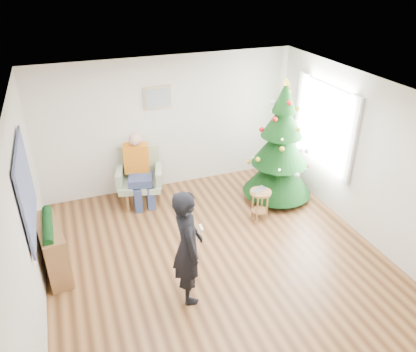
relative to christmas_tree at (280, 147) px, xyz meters
name	(u,v)px	position (x,y,z in m)	size (l,w,h in m)	color
floor	(215,256)	(-1.77, -1.27, -1.06)	(5.00, 5.00, 0.00)	brown
ceiling	(217,94)	(-1.77, -1.27, 1.54)	(5.00, 5.00, 0.00)	white
wall_back	(169,124)	(-1.77, 1.23, 0.24)	(5.00, 5.00, 0.00)	silver
wall_front	(317,310)	(-1.77, -3.77, 0.24)	(5.00, 5.00, 0.00)	silver
wall_left	(26,218)	(-4.27, -1.27, 0.24)	(5.00, 5.00, 0.00)	silver
wall_right	(361,157)	(0.73, -1.27, 0.24)	(5.00, 5.00, 0.00)	silver
window_panel	(325,124)	(0.70, -0.27, 0.44)	(0.04, 1.30, 1.40)	white
curtains	(323,125)	(0.67, -0.27, 0.44)	(0.05, 1.75, 1.50)	white
christmas_tree	(280,147)	(0.00, 0.00, 0.00)	(1.30, 1.30, 2.35)	#3F2816
stool	(260,205)	(-0.66, -0.57, -0.77)	(0.37, 0.37, 0.56)	brown
laptop	(261,191)	(-0.66, -0.57, -0.49)	(0.31, 0.20, 0.02)	silver
armchair	(140,182)	(-2.49, 0.79, -0.67)	(0.94, 0.90, 1.03)	gray
seated_person	(139,169)	(-2.51, 0.73, -0.36)	(0.53, 0.71, 1.35)	navy
standing_man	(188,247)	(-2.41, -1.92, -0.24)	(0.60, 0.39, 1.65)	black
game_controller	(201,228)	(-2.24, -1.95, 0.04)	(0.04, 0.13, 0.04)	white
console	(53,249)	(-4.10, -0.77, -0.66)	(0.30, 1.00, 0.80)	brown
garland	(48,225)	(-4.10, -0.77, -0.24)	(0.14, 0.14, 0.90)	black
tapestry	(26,188)	(-4.23, -0.97, 0.49)	(0.03, 1.50, 1.15)	black
framed_picture	(157,98)	(-1.97, 1.19, 0.79)	(0.52, 0.05, 0.42)	tan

